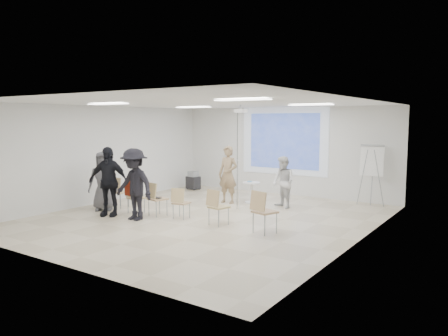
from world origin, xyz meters
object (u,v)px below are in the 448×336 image
Objects in this scene: audience_mid at (134,180)px; audience_outer at (103,177)px; av_cart at (193,181)px; flipchart_easel at (372,161)px; chair_center at (180,201)px; laptop at (158,198)px; chair_far_left at (118,190)px; pedestal_table at (251,191)px; chair_left_mid at (134,195)px; chair_right_far at (262,208)px; chair_right_inner at (216,204)px; player_right at (283,180)px; audience_left at (108,176)px; chair_left_inner at (155,196)px; player_left at (228,171)px.

audience_outer is (-1.63, 0.39, -0.10)m from audience_mid.
flipchart_easel is at bearing 13.70° from av_cart.
audience_outer is at bearing 179.57° from chair_center.
audience_mid reaches higher than laptop.
chair_center is at bearing -7.37° from chair_far_left.
pedestal_table is 0.80× the size of chair_left_mid.
chair_right_far is 3.49m from audience_mid.
chair_far_left reaches higher than pedestal_table.
chair_right_inner is at bearing 20.06° from audience_mid.
player_right is 3.66m from laptop.
laptop is 6.36m from flipchart_easel.
audience_left reaches higher than chair_center.
laptop is 0.16× the size of audience_mid.
audience_left is at bearing -69.81° from audience_outer.
chair_far_left is 1.85m from audience_mid.
flipchart_easel is at bearing 73.89° from chair_right_inner.
player_right is 2.73m from flipchart_easel.
pedestal_table is 3.28m from chair_left_inner.
player_right is 2.48× the size of av_cart.
chair_left_inner is at bearing -55.08° from av_cart.
flipchart_easel is (3.20, 1.59, 0.99)m from pedestal_table.
chair_center is 0.39× the size of audience_mid.
audience_outer is at bearing -163.85° from chair_right_inner.
flipchart_easel is 6.47m from av_cart.
chair_left_mid is at bearing -165.38° from chair_right_inner.
chair_left_inner is 0.49× the size of audience_outer.
audience_left reaches higher than audience_outer.
chair_center is 2.50m from chair_right_far.
audience_outer is at bearing 169.03° from audience_mid.
laptop is 0.92m from audience_mid.
chair_left_mid is 2.54× the size of laptop.
player_left is 2.68m from laptop.
audience_left reaches higher than chair_right_inner.
chair_right_inner is at bearing 14.64° from chair_left_mid.
player_left is at bearing 42.88° from chair_far_left.
pedestal_table is 3.70m from chair_right_far.
chair_left_inner is at bearing 92.57° from laptop.
chair_left_mid is 0.88m from audience_left.
audience_outer is at bearing -129.84° from player_left.
flipchart_easel is (2.43, 4.59, 0.83)m from chair_right_inner.
audience_left is at bearing -141.66° from flipchart_easel.
flipchart_easel is (5.11, 4.72, 0.86)m from chair_left_mid.
chair_far_left is at bearing 42.49° from audience_outer.
chair_center is 2.60m from audience_outer.
player_left reaches higher than chair_center.
chair_center is 0.83× the size of chair_right_far.
chair_right_inner is at bearing 14.48° from chair_left_inner.
chair_left_mid is at bearing -162.22° from chair_right_far.
player_left is 2.45× the size of chair_center.
chair_right_far is at bearing -42.84° from player_right.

